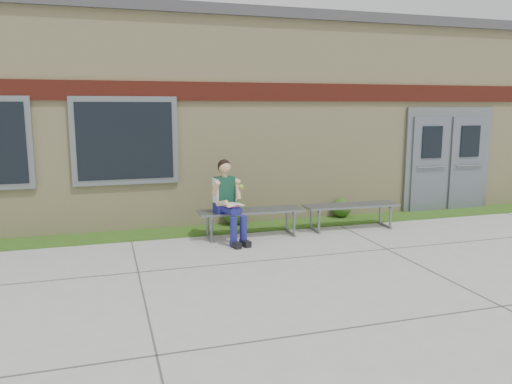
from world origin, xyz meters
name	(u,v)px	position (x,y,z in m)	size (l,w,h in m)	color
ground	(346,264)	(0.00, 0.00, 0.00)	(80.00, 80.00, 0.00)	#9E9E99
grass_strip	(286,224)	(0.00, 2.60, 0.01)	(16.00, 0.80, 0.02)	#244612
school_building	(240,115)	(0.00, 5.99, 2.10)	(16.20, 6.22, 4.20)	beige
bench_left	(251,216)	(-0.91, 1.95, 0.38)	(1.90, 0.60, 0.49)	slate
bench_right	(351,210)	(1.09, 1.95, 0.37)	(1.85, 0.59, 0.48)	slate
girl	(228,199)	(-1.37, 1.74, 0.75)	(0.55, 0.87, 1.42)	navy
shrub_mid	(235,213)	(-0.97, 2.85, 0.26)	(0.48, 0.48, 0.48)	#244612
shrub_east	(341,208)	(1.34, 2.85, 0.22)	(0.40, 0.40, 0.40)	#244612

